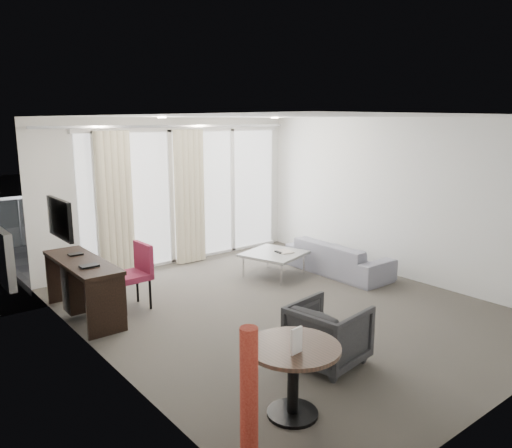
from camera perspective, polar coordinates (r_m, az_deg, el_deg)
floor at (r=6.99m, az=3.12°, el=-9.66°), size 5.00×6.00×0.00m
ceiling at (r=6.50m, az=3.38°, el=12.18°), size 5.00×6.00×0.00m
wall_left at (r=5.33m, az=-17.26°, el=-2.37°), size 0.00×6.00×2.60m
wall_right at (r=8.47m, az=15.97°, el=2.84°), size 0.00×6.00×2.60m
window_panel at (r=9.20m, az=-7.84°, el=3.23°), size 4.00×0.02×2.38m
window_frame at (r=9.19m, az=-7.80°, el=3.22°), size 4.10×0.06×2.44m
curtain_left at (r=8.41m, az=-15.77°, el=2.09°), size 0.60×0.20×2.38m
curtain_right at (r=9.03m, az=-7.58°, el=3.08°), size 0.60×0.20×2.38m
curtain_track at (r=8.80m, az=-9.22°, el=10.98°), size 4.80×0.04×0.04m
downlight_a at (r=7.30m, az=-10.71°, el=11.88°), size 0.12×0.12×0.02m
downlight_b at (r=8.50m, az=2.17°, el=12.04°), size 0.12×0.12×0.02m
desk at (r=6.98m, az=-19.11°, el=-7.00°), size 0.51×1.63×0.76m
tv at (r=6.68m, az=-21.52°, el=0.57°), size 0.05×0.80×0.50m
desk_chair at (r=7.06m, az=-14.12°, el=-5.90°), size 0.51×0.48×0.90m
round_table at (r=4.57m, az=4.25°, el=-17.42°), size 0.98×0.98×0.66m
menu_card at (r=4.26m, az=4.64°, el=-13.76°), size 0.12×0.03×0.23m
red_lamp at (r=3.90m, az=-0.80°, el=-19.19°), size 0.27×0.27×1.10m
tub_armchair at (r=5.46m, az=8.24°, el=-12.33°), size 0.83×0.81×0.67m
coffee_table at (r=8.33m, az=2.07°, el=-4.61°), size 1.11×1.11×0.40m
remote at (r=8.28m, az=2.56°, el=-3.57°), size 0.06×0.17×0.02m
magazine at (r=8.33m, az=3.26°, el=-3.49°), size 0.25×0.30×0.02m
sofa at (r=8.58m, az=9.40°, el=-3.77°), size 0.73×1.87×0.55m
terrace_slab at (r=10.75m, az=-11.81°, el=-2.52°), size 5.60×3.00×0.12m
rattan_chair_a at (r=10.52m, az=-4.80°, el=0.05°), size 0.62×0.62×0.83m
rattan_chair_b at (r=11.35m, az=-6.37°, el=0.66°), size 0.59×0.59×0.75m
rattan_table at (r=10.19m, az=-5.80°, el=-1.19°), size 0.64×0.64×0.55m
balustrade at (r=11.92m, az=-15.09°, el=1.48°), size 5.50×0.06×1.05m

